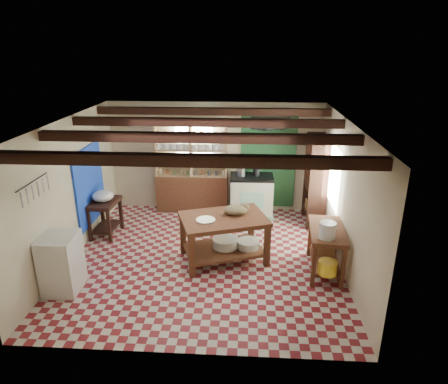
# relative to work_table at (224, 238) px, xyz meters

# --- Properties ---
(floor) EXTENTS (5.00, 5.00, 0.02)m
(floor) POSITION_rel_work_table_xyz_m (-0.36, 0.00, -0.44)
(floor) COLOR maroon
(floor) RESTS_ON ground
(ceiling) EXTENTS (5.00, 5.00, 0.02)m
(ceiling) POSITION_rel_work_table_xyz_m (-0.36, 0.00, 2.17)
(ceiling) COLOR #47464C
(ceiling) RESTS_ON wall_back
(wall_back) EXTENTS (5.00, 0.04, 2.60)m
(wall_back) POSITION_rel_work_table_xyz_m (-0.36, 2.50, 0.87)
(wall_back) COLOR beige
(wall_back) RESTS_ON floor
(wall_front) EXTENTS (5.00, 0.04, 2.60)m
(wall_front) POSITION_rel_work_table_xyz_m (-0.36, -2.50, 0.87)
(wall_front) COLOR beige
(wall_front) RESTS_ON floor
(wall_left) EXTENTS (0.04, 5.00, 2.60)m
(wall_left) POSITION_rel_work_table_xyz_m (-2.86, 0.00, 0.87)
(wall_left) COLOR beige
(wall_left) RESTS_ON floor
(wall_right) EXTENTS (0.04, 5.00, 2.60)m
(wall_right) POSITION_rel_work_table_xyz_m (2.14, 0.00, 0.87)
(wall_right) COLOR beige
(wall_right) RESTS_ON floor
(ceiling_beams) EXTENTS (5.00, 3.80, 0.15)m
(ceiling_beams) POSITION_rel_work_table_xyz_m (-0.36, 0.00, 2.05)
(ceiling_beams) COLOR black
(ceiling_beams) RESTS_ON ceiling
(blue_wall_patch) EXTENTS (0.04, 1.40, 1.60)m
(blue_wall_patch) POSITION_rel_work_table_xyz_m (-2.83, 0.90, 0.67)
(blue_wall_patch) COLOR blue
(blue_wall_patch) RESTS_ON wall_left
(green_wall_patch) EXTENTS (1.30, 0.04, 2.30)m
(green_wall_patch) POSITION_rel_work_table_xyz_m (0.89, 2.47, 0.82)
(green_wall_patch) COLOR #1F4F2A
(green_wall_patch) RESTS_ON wall_back
(window_back) EXTENTS (0.90, 0.02, 0.80)m
(window_back) POSITION_rel_work_table_xyz_m (-0.86, 2.48, 1.27)
(window_back) COLOR white
(window_back) RESTS_ON wall_back
(window_right) EXTENTS (0.02, 1.30, 1.20)m
(window_right) POSITION_rel_work_table_xyz_m (2.12, 1.00, 0.97)
(window_right) COLOR white
(window_right) RESTS_ON wall_right
(utensil_rail) EXTENTS (0.06, 0.90, 0.28)m
(utensil_rail) POSITION_rel_work_table_xyz_m (-2.80, -1.20, 1.35)
(utensil_rail) COLOR black
(utensil_rail) RESTS_ON wall_left
(pot_rack) EXTENTS (0.86, 0.12, 0.36)m
(pot_rack) POSITION_rel_work_table_xyz_m (0.89, 2.05, 1.75)
(pot_rack) COLOR black
(pot_rack) RESTS_ON ceiling
(shelving_unit) EXTENTS (1.70, 0.34, 2.20)m
(shelving_unit) POSITION_rel_work_table_xyz_m (-0.91, 2.31, 0.67)
(shelving_unit) COLOR tan
(shelving_unit) RESTS_ON floor
(tall_rack) EXTENTS (0.40, 0.86, 2.00)m
(tall_rack) POSITION_rel_work_table_xyz_m (1.92, 1.80, 0.57)
(tall_rack) COLOR black
(tall_rack) RESTS_ON floor
(work_table) EXTENTS (1.78, 1.46, 0.87)m
(work_table) POSITION_rel_work_table_xyz_m (0.00, 0.00, 0.00)
(work_table) COLOR brown
(work_table) RESTS_ON floor
(stove) EXTENTS (1.01, 0.69, 0.97)m
(stove) POSITION_rel_work_table_xyz_m (0.52, 2.15, 0.05)
(stove) COLOR beige
(stove) RESTS_ON floor
(prep_table) EXTENTS (0.57, 0.80, 0.78)m
(prep_table) POSITION_rel_work_table_xyz_m (-2.56, 0.87, -0.05)
(prep_table) COLOR black
(prep_table) RESTS_ON floor
(white_cabinet) EXTENTS (0.56, 0.66, 0.97)m
(white_cabinet) POSITION_rel_work_table_xyz_m (-2.58, -1.14, 0.05)
(white_cabinet) COLOR silver
(white_cabinet) RESTS_ON floor
(right_counter) EXTENTS (0.67, 1.21, 0.84)m
(right_counter) POSITION_rel_work_table_xyz_m (1.82, -0.31, -0.02)
(right_counter) COLOR brown
(right_counter) RESTS_ON floor
(cat) EXTENTS (0.52, 0.48, 0.19)m
(cat) POSITION_rel_work_table_xyz_m (0.22, 0.13, 0.53)
(cat) COLOR #958056
(cat) RESTS_ON work_table
(steel_tray) EXTENTS (0.44, 0.44, 0.02)m
(steel_tray) POSITION_rel_work_table_xyz_m (-0.31, -0.16, 0.44)
(steel_tray) COLOR #A0A0A7
(steel_tray) RESTS_ON work_table
(basin_large) EXTENTS (0.63, 0.63, 0.17)m
(basin_large) POSITION_rel_work_table_xyz_m (0.03, 0.06, -0.12)
(basin_large) COLOR silver
(basin_large) RESTS_ON work_table
(basin_small) EXTENTS (0.52, 0.52, 0.14)m
(basin_small) POSITION_rel_work_table_xyz_m (0.46, 0.05, -0.13)
(basin_small) COLOR silver
(basin_small) RESTS_ON work_table
(kettle_left) EXTENTS (0.20, 0.20, 0.23)m
(kettle_left) POSITION_rel_work_table_xyz_m (0.27, 2.15, 0.65)
(kettle_left) COLOR #A0A0A7
(kettle_left) RESTS_ON stove
(kettle_right) EXTENTS (0.17, 0.17, 0.21)m
(kettle_right) POSITION_rel_work_table_xyz_m (0.62, 2.16, 0.64)
(kettle_right) COLOR black
(kettle_right) RESTS_ON stove
(enamel_bowl) EXTENTS (0.46, 0.46, 0.22)m
(enamel_bowl) POSITION_rel_work_table_xyz_m (-2.56, 0.87, 0.45)
(enamel_bowl) COLOR silver
(enamel_bowl) RESTS_ON prep_table
(white_bucket) EXTENTS (0.29, 0.29, 0.27)m
(white_bucket) POSITION_rel_work_table_xyz_m (1.75, -0.65, 0.54)
(white_bucket) COLOR silver
(white_bucket) RESTS_ON right_counter
(wicker_basket) EXTENTS (0.39, 0.32, 0.25)m
(wicker_basket) POSITION_rel_work_table_xyz_m (1.85, -0.01, -0.08)
(wicker_basket) COLOR #9A6A3E
(wicker_basket) RESTS_ON right_counter
(yellow_tub) EXTENTS (0.34, 0.34, 0.23)m
(yellow_tub) POSITION_rel_work_table_xyz_m (1.79, -0.76, -0.10)
(yellow_tub) COLOR yellow
(yellow_tub) RESTS_ON right_counter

